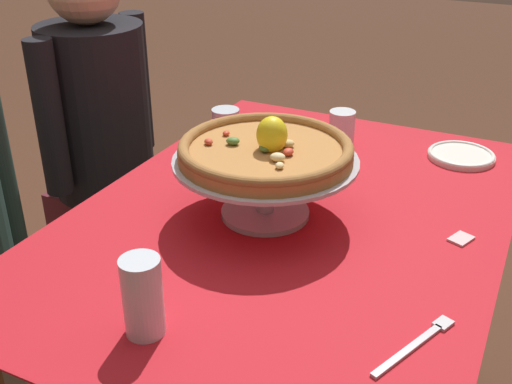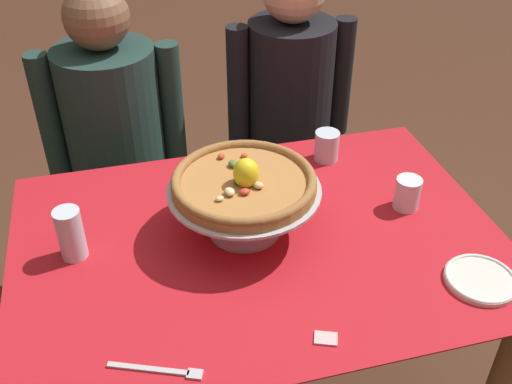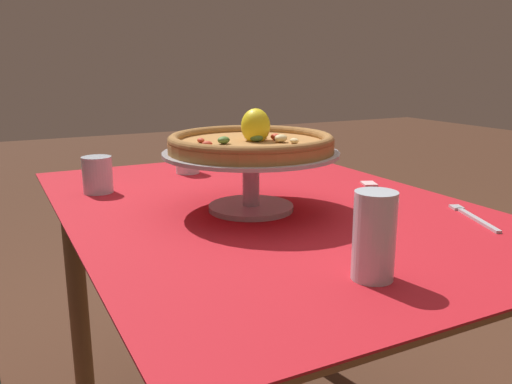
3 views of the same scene
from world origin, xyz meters
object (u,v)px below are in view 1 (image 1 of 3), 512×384
(sugar_packet, at_px, (461,239))
(diner_right, at_px, (104,157))
(pizza_stand, at_px, (265,176))
(water_glass_side_right, at_px, (342,129))
(side_plate, at_px, (461,155))
(water_glass_side_left, at_px, (143,301))
(water_glass_back_right, at_px, (226,128))
(pizza, at_px, (266,149))
(dinner_fork, at_px, (418,343))

(sugar_packet, bearing_deg, diner_right, 76.50)
(pizza_stand, relative_size, diner_right, 0.32)
(water_glass_side_right, xyz_separation_m, side_plate, (0.04, -0.32, -0.03))
(water_glass_side_left, bearing_deg, diner_right, 42.74)
(water_glass_back_right, xyz_separation_m, diner_right, (0.03, 0.47, -0.19))
(water_glass_side_left, bearing_deg, water_glass_back_right, 19.19)
(water_glass_side_right, distance_m, sugar_packet, 0.54)
(pizza, height_order, side_plate, pizza)
(water_glass_side_right, bearing_deg, sugar_packet, -134.09)
(water_glass_side_right, distance_m, dinner_fork, 0.83)
(pizza_stand, xyz_separation_m, water_glass_back_right, (0.33, 0.28, -0.06))
(water_glass_side_right, bearing_deg, dinner_fork, -152.37)
(water_glass_back_right, height_order, diner_right, diner_right)
(dinner_fork, bearing_deg, side_plate, 4.86)
(water_glass_side_right, height_order, diner_right, diner_right)
(water_glass_side_left, xyz_separation_m, side_plate, (0.94, -0.34, -0.05))
(water_glass_back_right, bearing_deg, dinner_fork, -131.79)
(water_glass_back_right, relative_size, dinner_fork, 0.49)
(dinner_fork, bearing_deg, pizza_stand, 55.52)
(water_glass_side_left, relative_size, dinner_fork, 0.73)
(water_glass_back_right, distance_m, dinner_fork, 0.91)
(diner_right, bearing_deg, water_glass_side_right, -82.36)
(pizza, distance_m, sugar_packet, 0.44)
(water_glass_side_left, bearing_deg, pizza, -1.28)
(water_glass_side_right, xyz_separation_m, sugar_packet, (-0.38, -0.39, -0.04))
(water_glass_back_right, xyz_separation_m, sugar_packet, (-0.25, -0.68, -0.04))
(pizza_stand, bearing_deg, water_glass_side_right, -1.90)
(water_glass_side_left, relative_size, side_plate, 0.81)
(pizza, bearing_deg, water_glass_side_left, 178.72)
(water_glass_side_right, relative_size, side_plate, 0.54)
(water_glass_side_right, xyz_separation_m, dinner_fork, (-0.73, -0.38, -0.04))
(water_glass_back_right, bearing_deg, water_glass_side_left, -160.81)
(side_plate, distance_m, sugar_packet, 0.42)
(dinner_fork, distance_m, sugar_packet, 0.36)
(pizza, xyz_separation_m, diner_right, (0.36, 0.74, -0.31))
(side_plate, bearing_deg, diner_right, 97.54)
(water_glass_side_left, xyz_separation_m, dinner_fork, (0.16, -0.41, -0.06))
(water_glass_side_right, relative_size, diner_right, 0.07)
(dinner_fork, bearing_deg, sugar_packet, -1.02)
(pizza, height_order, water_glass_side_left, pizza)
(water_glass_side_left, distance_m, water_glass_side_right, 0.90)
(dinner_fork, bearing_deg, diner_right, 61.09)
(sugar_packet, distance_m, diner_right, 1.19)
(pizza, distance_m, water_glass_back_right, 0.45)
(pizza, bearing_deg, diner_right, 64.36)
(water_glass_back_right, bearing_deg, water_glass_side_right, -66.05)
(water_glass_back_right, relative_size, water_glass_side_left, 0.67)
(side_plate, height_order, diner_right, diner_right)
(pizza, height_order, dinner_fork, pizza)
(side_plate, distance_m, diner_right, 1.10)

